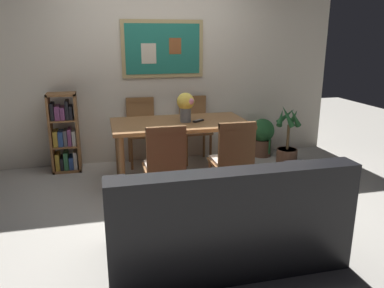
# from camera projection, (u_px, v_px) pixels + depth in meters

# --- Properties ---
(ground_plane) EXTENTS (12.00, 12.00, 0.00)m
(ground_plane) POSITION_uv_depth(u_px,v_px,m) (180.00, 202.00, 4.08)
(ground_plane) COLOR #B7B2A8
(wall_back_with_painting) EXTENTS (5.20, 0.14, 2.60)m
(wall_back_with_painting) POSITION_uv_depth(u_px,v_px,m) (155.00, 67.00, 5.22)
(wall_back_with_painting) COLOR beige
(wall_back_with_painting) RESTS_ON ground_plane
(dining_table) EXTENTS (1.60, 0.87, 0.75)m
(dining_table) POSITION_uv_depth(u_px,v_px,m) (180.00, 129.00, 4.50)
(dining_table) COLOR brown
(dining_table) RESTS_ON ground_plane
(dining_chair_far_right) EXTENTS (0.40, 0.41, 0.91)m
(dining_chair_far_right) POSITION_uv_depth(u_px,v_px,m) (194.00, 123.00, 5.33)
(dining_chair_far_right) COLOR brown
(dining_chair_far_right) RESTS_ON ground_plane
(dining_chair_near_left) EXTENTS (0.40, 0.41, 0.91)m
(dining_chair_near_left) POSITION_uv_depth(u_px,v_px,m) (165.00, 161.00, 3.71)
(dining_chair_near_left) COLOR brown
(dining_chair_near_left) RESTS_ON ground_plane
(dining_chair_near_right) EXTENTS (0.40, 0.41, 0.91)m
(dining_chair_near_right) POSITION_uv_depth(u_px,v_px,m) (233.00, 156.00, 3.88)
(dining_chair_near_right) COLOR brown
(dining_chair_near_right) RESTS_ON ground_plane
(dining_chair_far_left) EXTENTS (0.40, 0.41, 0.91)m
(dining_chair_far_left) POSITION_uv_depth(u_px,v_px,m) (141.00, 126.00, 5.20)
(dining_chair_far_left) COLOR brown
(dining_chair_far_left) RESTS_ON ground_plane
(leather_couch) EXTENTS (1.80, 0.84, 0.84)m
(leather_couch) POSITION_uv_depth(u_px,v_px,m) (223.00, 224.00, 2.95)
(leather_couch) COLOR black
(leather_couch) RESTS_ON ground_plane
(bookshelf) EXTENTS (0.36, 0.28, 1.03)m
(bookshelf) POSITION_uv_depth(u_px,v_px,m) (65.00, 135.00, 4.91)
(bookshelf) COLOR brown
(bookshelf) RESTS_ON ground_plane
(potted_ivy) EXTENTS (0.34, 0.34, 0.56)m
(potted_ivy) POSITION_uv_depth(u_px,v_px,m) (262.00, 136.00, 5.58)
(potted_ivy) COLOR brown
(potted_ivy) RESTS_ON ground_plane
(potted_palm) EXTENTS (0.36, 0.37, 0.84)m
(potted_palm) POSITION_uv_depth(u_px,v_px,m) (287.00, 143.00, 5.24)
(potted_palm) COLOR brown
(potted_palm) RESTS_ON ground_plane
(flower_vase) EXTENTS (0.22, 0.21, 0.34)m
(flower_vase) POSITION_uv_depth(u_px,v_px,m) (186.00, 104.00, 4.41)
(flower_vase) COLOR slate
(flower_vase) RESTS_ON dining_table
(tv_remote) EXTENTS (0.15, 0.13, 0.02)m
(tv_remote) POSITION_uv_depth(u_px,v_px,m) (198.00, 121.00, 4.47)
(tv_remote) COLOR black
(tv_remote) RESTS_ON dining_table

